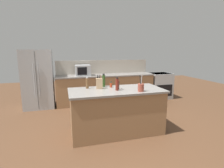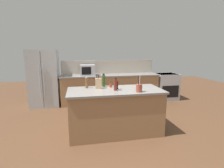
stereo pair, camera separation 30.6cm
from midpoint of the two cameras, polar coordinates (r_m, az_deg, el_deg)
name	(u,v)px [view 1 (the left image)]	position (r m, az deg, el deg)	size (l,w,h in m)	color
ground_plane	(116,132)	(3.92, -0.89, -15.35)	(14.00, 14.00, 0.00)	brown
back_counter_run	(106,89)	(5.86, -3.54, -1.50)	(3.22, 0.66, 0.94)	#936B47
wall_backsplash	(104,67)	(6.06, -4.24, 5.59)	(3.18, 0.03, 0.46)	#B2A899
kitchen_island	(116,111)	(3.73, -0.92, -8.84)	(1.95, 0.89, 0.94)	#936B47
refrigerator	(38,79)	(5.78, -24.35, 1.46)	(0.87, 0.75, 1.76)	#ADB2B7
range_oven	(160,85)	(6.58, 14.04, -0.47)	(0.76, 0.65, 0.92)	#ADB2B7
microwave	(83,70)	(5.65, -11.04, 4.40)	(0.47, 0.39, 0.34)	#ADB2B7
knife_block	(99,83)	(3.69, -6.54, 0.20)	(0.14, 0.12, 0.29)	tan
utensil_crock	(141,87)	(3.45, 6.92, -1.09)	(0.12, 0.12, 0.32)	brown
soy_sauce_bottle	(118,85)	(3.62, -0.42, -0.35)	(0.05, 0.05, 0.19)	black
olive_oil_bottle	(104,81)	(3.87, -4.99, 1.08)	(0.07, 0.07, 0.29)	#2D4C1E
pepper_grinder	(87,83)	(3.74, -10.45, 0.27)	(0.06, 0.06, 0.24)	brown
spice_jar_oregano	(111,84)	(3.92, -2.49, -0.01)	(0.05, 0.05, 0.11)	#567038
spice_jar_paprika	(111,85)	(3.81, -2.64, -0.34)	(0.05, 0.05, 0.11)	#B73D1E
vinegar_bottle	(117,84)	(3.50, -0.83, -0.10)	(0.07, 0.07, 0.27)	maroon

